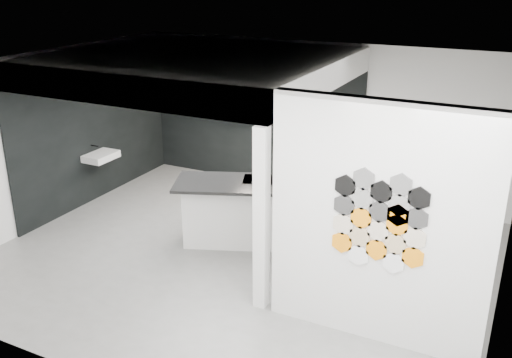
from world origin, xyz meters
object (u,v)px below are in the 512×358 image
(wall_basin, at_px, (101,156))
(utensil_cup, at_px, (211,110))
(partition_panel, at_px, (378,226))
(glass_vase, at_px, (322,122))
(stockpot, at_px, (195,105))
(glass_bowl, at_px, (322,124))
(kettle, at_px, (292,118))
(bottle_dark, at_px, (233,110))
(kitchen_island, at_px, (241,211))

(wall_basin, xyz_separation_m, utensil_cup, (1.07, 2.07, 0.51))
(partition_panel, xyz_separation_m, glass_vase, (-2.08, 3.87, -0.00))
(stockpot, xyz_separation_m, utensil_cup, (0.38, 0.00, -0.06))
(partition_panel, relative_size, glass_bowl, 23.28)
(wall_basin, xyz_separation_m, stockpot, (0.69, 2.07, 0.57))
(kettle, xyz_separation_m, glass_bowl, (0.58, 0.00, -0.03))
(glass_vase, bearing_deg, wall_basin, -148.65)
(bottle_dark, bearing_deg, stockpot, 180.00)
(wall_basin, relative_size, stockpot, 2.42)
(glass_vase, xyz_separation_m, utensil_cup, (-2.32, 0.00, -0.03))
(glass_vase, distance_m, bottle_dark, 1.83)
(glass_bowl, bearing_deg, stockpot, 180.00)
(partition_panel, height_order, stockpot, partition_panel)
(utensil_cup, bearing_deg, stockpot, 180.00)
(kitchen_island, bearing_deg, wall_basin, 151.33)
(partition_panel, distance_m, stockpot, 6.14)
(stockpot, distance_m, glass_vase, 2.70)
(kitchen_island, xyz_separation_m, bottle_dark, (-1.46, 2.43, 0.88))
(kettle, bearing_deg, bottle_dark, -179.12)
(wall_basin, relative_size, bottle_dark, 3.41)
(stockpot, height_order, bottle_dark, stockpot)
(bottle_dark, height_order, utensil_cup, bottle_dark)
(partition_panel, xyz_separation_m, kettle, (-2.65, 3.87, -0.00))
(bottle_dark, bearing_deg, glass_bowl, 0.00)
(wall_basin, relative_size, kettle, 3.32)
(glass_bowl, height_order, bottle_dark, bottle_dark)
(stockpot, bearing_deg, kettle, 0.00)
(glass_bowl, bearing_deg, utensil_cup, 180.00)
(stockpot, xyz_separation_m, kettle, (2.12, 0.00, -0.02))
(partition_panel, xyz_separation_m, stockpot, (-4.78, 3.87, 0.02))
(wall_basin, bearing_deg, stockpot, 71.52)
(kitchen_island, height_order, bottle_dark, kitchen_island)
(kitchen_island, relative_size, bottle_dark, 12.08)
(glass_vase, distance_m, utensil_cup, 2.32)
(partition_panel, relative_size, glass_vase, 18.52)
(bottle_dark, bearing_deg, utensil_cup, 180.00)
(wall_basin, height_order, bottle_dark, bottle_dark)
(partition_panel, bearing_deg, utensil_cup, 138.67)
(stockpot, relative_size, glass_bowl, 2.06)
(kitchen_island, bearing_deg, stockpot, 112.01)
(kettle, distance_m, utensil_cup, 1.74)
(glass_bowl, relative_size, bottle_dark, 0.68)
(kitchen_island, height_order, utensil_cup, kitchen_island)
(wall_basin, distance_m, glass_bowl, 4.00)
(partition_panel, xyz_separation_m, utensil_cup, (-4.39, 3.87, -0.04))
(partition_panel, distance_m, kettle, 4.69)
(glass_vase, relative_size, bottle_dark, 0.86)
(partition_panel, relative_size, stockpot, 11.27)
(glass_bowl, height_order, utensil_cup, same)
(kettle, bearing_deg, utensil_cup, -179.12)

